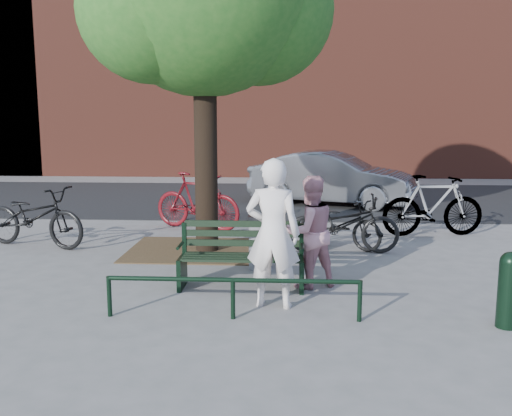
# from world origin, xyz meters

# --- Properties ---
(ground) EXTENTS (90.00, 90.00, 0.00)m
(ground) POSITION_xyz_m (0.00, 0.00, 0.00)
(ground) COLOR gray
(ground) RESTS_ON ground
(dirt_pit) EXTENTS (2.40, 2.00, 0.02)m
(dirt_pit) POSITION_xyz_m (-1.00, 2.20, 0.01)
(dirt_pit) COLOR brown
(dirt_pit) RESTS_ON ground
(road) EXTENTS (40.00, 7.00, 0.01)m
(road) POSITION_xyz_m (0.00, 8.50, 0.01)
(road) COLOR black
(road) RESTS_ON ground
(townhouse_row) EXTENTS (45.00, 4.00, 14.00)m
(townhouse_row) POSITION_xyz_m (0.17, 16.00, 6.25)
(townhouse_row) COLOR brown
(townhouse_row) RESTS_ON ground
(park_bench) EXTENTS (1.74, 0.54, 0.97)m
(park_bench) POSITION_xyz_m (-0.00, 0.08, 0.48)
(park_bench) COLOR black
(park_bench) RESTS_ON ground
(guard_railing) EXTENTS (3.06, 0.06, 0.51)m
(guard_railing) POSITION_xyz_m (0.00, -1.20, 0.40)
(guard_railing) COLOR black
(guard_railing) RESTS_ON ground
(person_left) EXTENTS (0.75, 0.54, 1.89)m
(person_left) POSITION_xyz_m (0.46, -0.71, 0.95)
(person_left) COLOR white
(person_left) RESTS_ON ground
(person_right) EXTENTS (0.96, 0.88, 1.58)m
(person_right) POSITION_xyz_m (0.95, 0.15, 0.79)
(person_right) COLOR #C98A94
(person_right) RESTS_ON ground
(bollard) EXTENTS (0.24, 0.24, 0.89)m
(bollard) POSITION_xyz_m (3.17, -1.29, 0.48)
(bollard) COLOR black
(bollard) RESTS_ON ground
(litter_bin) EXTENTS (0.42, 0.42, 0.85)m
(litter_bin) POSITION_xyz_m (0.22, 1.04, 0.43)
(litter_bin) COLOR gray
(litter_bin) RESTS_ON ground
(bicycle_a) EXTENTS (2.26, 1.31, 1.12)m
(bicycle_a) POSITION_xyz_m (-4.01, 2.32, 0.56)
(bicycle_a) COLOR black
(bicycle_a) RESTS_ON ground
(bicycle_b) EXTENTS (2.07, 1.28, 1.21)m
(bicycle_b) POSITION_xyz_m (-1.28, 4.10, 0.60)
(bicycle_b) COLOR #560C11
(bicycle_b) RESTS_ON ground
(bicycle_c) EXTENTS (1.73, 1.46, 0.89)m
(bicycle_c) POSITION_xyz_m (1.59, 2.61, 0.45)
(bicycle_c) COLOR black
(bicycle_c) RESTS_ON ground
(bicycle_d) EXTENTS (2.11, 0.85, 1.23)m
(bicycle_d) POSITION_xyz_m (3.53, 3.71, 0.62)
(bicycle_d) COLOR gray
(bicycle_d) RESTS_ON ground
(bicycle_e) EXTENTS (1.96, 0.69, 1.03)m
(bicycle_e) POSITION_xyz_m (1.61, 2.20, 0.51)
(bicycle_e) COLOR black
(bicycle_e) RESTS_ON ground
(parked_car) EXTENTS (4.59, 2.82, 1.43)m
(parked_car) POSITION_xyz_m (1.80, 7.53, 0.71)
(parked_car) COLOR slate
(parked_car) RESTS_ON ground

